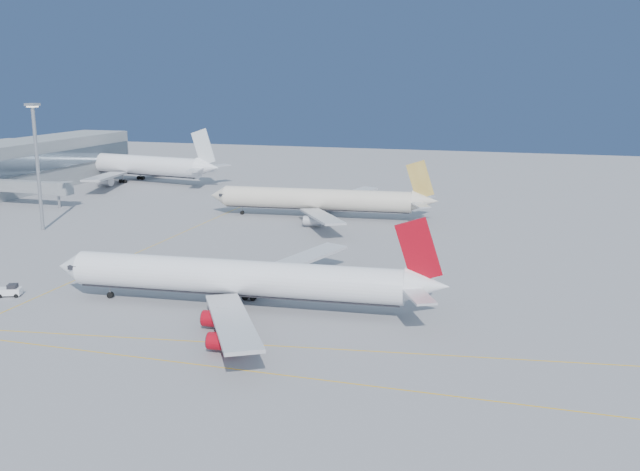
{
  "coord_description": "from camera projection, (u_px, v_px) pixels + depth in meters",
  "views": [
    {
      "loc": [
        33.9,
        -87.52,
        34.34
      ],
      "look_at": [
        -0.73,
        29.18,
        7.0
      ],
      "focal_mm": 40.0,
      "sensor_mm": 36.0,
      "label": 1
    }
  ],
  "objects": [
    {
      "name": "airliner_virgin",
      "position": [
        244.0,
        279.0,
        106.93
      ],
      "size": [
        61.6,
        55.21,
        15.19
      ],
      "rotation": [
        0.0,
        0.0,
        0.07
      ],
      "color": "white",
      "rests_on": "ground"
    },
    {
      "name": "light_mast",
      "position": [
        37.0,
        156.0,
        158.58
      ],
      "size": [
        2.46,
        2.46,
        28.46
      ],
      "color": "gray",
      "rests_on": "ground"
    },
    {
      "name": "terminal",
      "position": [
        1.0,
        170.0,
        208.56
      ],
      "size": [
        18.4,
        110.0,
        15.0
      ],
      "color": "gray",
      "rests_on": "ground"
    },
    {
      "name": "taxiway_lines",
      "position": [
        190.0,
        306.0,
        108.81
      ],
      "size": [
        118.86,
        140.0,
        0.02
      ],
      "color": "#DAA00C",
      "rests_on": "ground"
    },
    {
      "name": "jet_bridge",
      "position": [
        35.0,
        187.0,
        190.85
      ],
      "size": [
        23.6,
        3.6,
        6.9
      ],
      "color": "gray",
      "rests_on": "ground"
    },
    {
      "name": "airliner_etihad",
      "position": [
        321.0,
        200.0,
        175.24
      ],
      "size": [
        57.5,
        52.97,
        15.0
      ],
      "rotation": [
        0.0,
        0.0,
        0.08
      ],
      "color": "beige",
      "rests_on": "ground"
    },
    {
      "name": "airliner_third",
      "position": [
        132.0,
        165.0,
        235.72
      ],
      "size": [
        68.66,
        62.67,
        18.45
      ],
      "rotation": [
        0.0,
        0.0,
        -0.16
      ],
      "color": "white",
      "rests_on": "ground"
    },
    {
      "name": "pushback_tug",
      "position": [
        10.0,
        291.0,
        113.39
      ],
      "size": [
        3.92,
        3.11,
        1.98
      ],
      "rotation": [
        0.0,
        0.0,
        0.36
      ],
      "color": "white",
      "rests_on": "ground"
    },
    {
      "name": "ground",
      "position": [
        265.0,
        329.0,
        98.8
      ],
      "size": [
        500.0,
        500.0,
        0.0
      ],
      "primitive_type": "plane",
      "color": "slate",
      "rests_on": "ground"
    }
  ]
}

